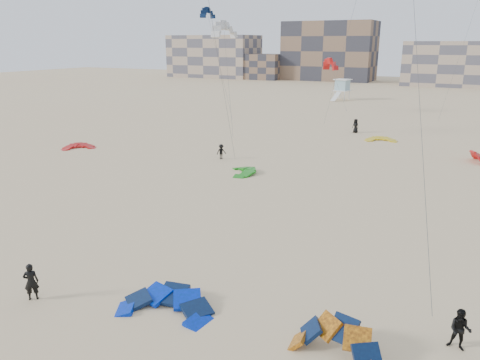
% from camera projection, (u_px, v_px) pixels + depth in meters
% --- Properties ---
extents(ground, '(320.00, 320.00, 0.00)m').
position_uv_depth(ground, '(126.00, 286.00, 23.31)').
color(ground, beige).
rests_on(ground, ground).
extents(kite_ground_blue, '(5.04, 5.24, 2.35)m').
position_uv_depth(kite_ground_blue, '(165.00, 311.00, 21.18)').
color(kite_ground_blue, '#0020E6').
rests_on(kite_ground_blue, ground).
extents(kite_ground_orange, '(4.28, 4.32, 3.58)m').
position_uv_depth(kite_ground_orange, '(335.00, 357.00, 18.07)').
color(kite_ground_orange, orange).
rests_on(kite_ground_orange, ground).
extents(kite_ground_red, '(4.96, 4.95, 1.60)m').
position_uv_depth(kite_ground_red, '(79.00, 148.00, 53.58)').
color(kite_ground_red, red).
rests_on(kite_ground_red, ground).
extents(kite_ground_green, '(4.77, 4.68, 1.36)m').
position_uv_depth(kite_ground_green, '(243.00, 173.00, 43.53)').
color(kite_ground_green, '#178715').
rests_on(kite_ground_green, ground).
extents(kite_ground_red_far, '(3.96, 3.88, 3.11)m').
position_uv_depth(kite_ground_red_far, '(480.00, 162.00, 47.37)').
color(kite_ground_red_far, red).
rests_on(kite_ground_red_far, ground).
extents(kite_ground_yellow, '(4.37, 4.51, 1.13)m').
position_uv_depth(kite_ground_yellow, '(381.00, 141.00, 57.72)').
color(kite_ground_yellow, yellow).
rests_on(kite_ground_yellow, ground).
extents(kitesurfer_main, '(0.79, 0.78, 1.83)m').
position_uv_depth(kitesurfer_main, '(31.00, 282.00, 21.87)').
color(kitesurfer_main, black).
rests_on(kitesurfer_main, ground).
extents(kitesurfer_b, '(0.91, 0.74, 1.73)m').
position_uv_depth(kitesurfer_b, '(460.00, 330.00, 18.29)').
color(kitesurfer_b, black).
rests_on(kitesurfer_b, ground).
extents(kitesurfer_c, '(1.08, 1.15, 1.56)m').
position_uv_depth(kitesurfer_c, '(221.00, 152.00, 48.46)').
color(kitesurfer_c, black).
rests_on(kitesurfer_c, ground).
extents(kitesurfer_e, '(1.05, 0.87, 1.85)m').
position_uv_depth(kitesurfer_e, '(356.00, 126.00, 62.65)').
color(kitesurfer_e, black).
rests_on(kitesurfer_e, ground).
extents(kite_fly_grey, '(5.13, 5.53, 13.35)m').
position_uv_depth(kite_fly_grey, '(224.00, 31.00, 55.90)').
color(kite_fly_grey, white).
rests_on(kite_fly_grey, ground).
extents(kite_fly_navy, '(10.52, 10.17, 16.09)m').
position_uv_depth(kite_fly_navy, '(208.00, 14.00, 74.53)').
color(kite_fly_navy, '#061B41').
rests_on(kite_fly_navy, ground).
extents(kite_fly_red, '(7.06, 7.06, 8.37)m').
position_uv_depth(kite_fly_red, '(330.00, 65.00, 78.06)').
color(kite_fly_red, red).
rests_on(kite_fly_red, ground).
extents(lifeguard_tower_far, '(3.53, 6.14, 4.29)m').
position_uv_depth(lifeguard_tower_far, '(342.00, 90.00, 98.33)').
color(lifeguard_tower_far, white).
rests_on(lifeguard_tower_far, ground).
extents(condo_west_a, '(30.00, 15.00, 14.00)m').
position_uv_depth(condo_west_a, '(214.00, 56.00, 162.91)').
color(condo_west_a, tan).
rests_on(condo_west_a, ground).
extents(condo_west_b, '(28.00, 14.00, 18.00)m').
position_uv_depth(condo_west_b, '(329.00, 51.00, 148.34)').
color(condo_west_b, brown).
rests_on(condo_west_b, ground).
extents(condo_mid, '(32.00, 16.00, 12.00)m').
position_uv_depth(condo_mid, '(466.00, 64.00, 128.35)').
color(condo_mid, tan).
rests_on(condo_mid, ground).
extents(condo_fill_left, '(12.00, 10.00, 8.00)m').
position_uv_depth(condo_fill_left, '(264.00, 67.00, 153.34)').
color(condo_fill_left, brown).
rests_on(condo_fill_left, ground).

